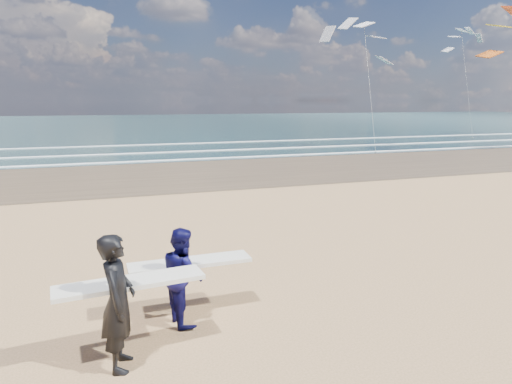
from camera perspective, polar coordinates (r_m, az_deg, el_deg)
name	(u,v)px	position (r m, az deg, el deg)	size (l,w,h in m)	color
wet_sand_strip	(434,159)	(32.65, 21.38, 3.86)	(220.00, 12.00, 0.01)	brown
ocean	(223,123)	(81.49, -4.12, 8.65)	(220.00, 100.00, 0.02)	#193537
foam_breakers	(354,145)	(40.80, 12.19, 5.80)	(220.00, 11.70, 0.05)	white
surfer_near	(119,300)	(6.99, -16.72, -12.82)	(2.24, 1.11, 2.02)	black
surfer_far	(183,274)	(8.14, -9.06, -10.14)	(2.21, 1.08, 1.71)	#0C0B3F
kite_1	(368,67)	(37.40, 13.82, 14.89)	(6.55, 4.82, 10.96)	slate
kite_5	(466,75)	(54.68, 24.76, 13.19)	(5.19, 4.67, 12.29)	slate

